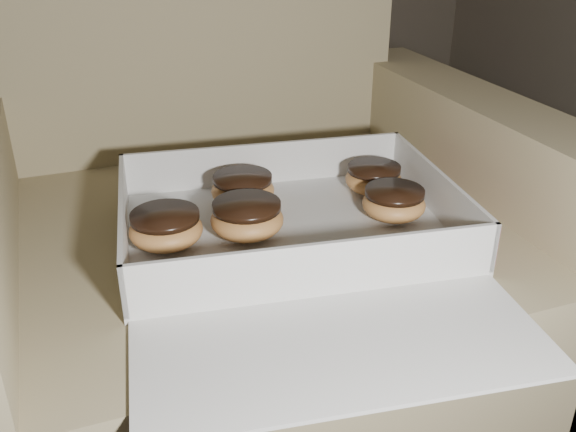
# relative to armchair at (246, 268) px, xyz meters

# --- Properties ---
(armchair) EXTENTS (0.89, 0.75, 0.93)m
(armchair) POSITION_rel_armchair_xyz_m (0.00, 0.00, 0.00)
(armchair) COLOR #8B7D58
(armchair) RESTS_ON floor
(bakery_box) EXTENTS (0.51, 0.57, 0.07)m
(bakery_box) POSITION_rel_armchair_xyz_m (0.02, -0.18, 0.14)
(bakery_box) COLOR silver
(bakery_box) RESTS_ON armchair
(donut_a) EXTENTS (0.09, 0.09, 0.04)m
(donut_a) POSITION_rel_armchair_xyz_m (0.19, -0.06, 0.15)
(donut_a) COLOR #D08F48
(donut_a) RESTS_ON bakery_box
(donut_b) EXTENTS (0.09, 0.09, 0.04)m
(donut_b) POSITION_rel_armchair_xyz_m (0.18, -0.15, 0.16)
(donut_b) COLOR #D08F48
(donut_b) RESTS_ON bakery_box
(donut_c) EXTENTS (0.09, 0.09, 0.05)m
(donut_c) POSITION_rel_armchair_xyz_m (-0.01, -0.03, 0.16)
(donut_c) COLOR #D08F48
(donut_c) RESTS_ON bakery_box
(donut_d) EXTENTS (0.10, 0.10, 0.05)m
(donut_d) POSITION_rel_armchair_xyz_m (-0.14, -0.12, 0.16)
(donut_d) COLOR #D08F48
(donut_d) RESTS_ON bakery_box
(donut_e) EXTENTS (0.10, 0.10, 0.05)m
(donut_e) POSITION_rel_armchair_xyz_m (-0.03, -0.13, 0.16)
(donut_e) COLOR #D08F48
(donut_e) RESTS_ON bakery_box
(crumb_a) EXTENTS (0.01, 0.01, 0.00)m
(crumb_a) POSITION_rel_armchair_xyz_m (0.11, -0.23, 0.13)
(crumb_a) COLOR black
(crumb_a) RESTS_ON bakery_box
(crumb_b) EXTENTS (0.01, 0.01, 0.00)m
(crumb_b) POSITION_rel_armchair_xyz_m (-0.04, -0.26, 0.13)
(crumb_b) COLOR black
(crumb_b) RESTS_ON bakery_box
(crumb_c) EXTENTS (0.01, 0.01, 0.00)m
(crumb_c) POSITION_rel_armchair_xyz_m (-0.14, -0.17, 0.13)
(crumb_c) COLOR black
(crumb_c) RESTS_ON bakery_box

